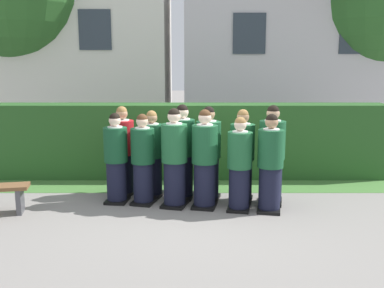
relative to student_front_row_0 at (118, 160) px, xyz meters
name	(u,v)px	position (x,y,z in m)	size (l,w,h in m)	color
ground_plane	(192,206)	(1.29, -0.26, -0.76)	(60.00, 60.00, 0.00)	gray
student_front_row_0	(118,160)	(0.00, 0.00, 0.00)	(0.42, 0.50, 1.59)	black
student_front_row_1	(145,161)	(0.48, -0.08, 0.00)	(0.46, 0.54, 1.58)	black
student_front_row_2	(177,160)	(1.03, -0.22, 0.05)	(0.50, 0.57, 1.69)	black
student_front_row_3	(207,161)	(1.54, -0.28, 0.05)	(0.48, 0.57, 1.68)	black
student_front_row_4	(242,166)	(2.12, -0.43, -0.01)	(0.45, 0.54, 1.57)	black
student_front_row_5	(272,166)	(2.62, -0.48, 0.02)	(0.46, 0.53, 1.63)	black
student_in_red_blazer	(125,153)	(0.05, 0.47, 0.03)	(0.49, 0.57, 1.66)	black
student_rear_row_1	(154,156)	(0.60, 0.38, 0.00)	(0.47, 0.55, 1.59)	black
student_rear_row_2	(185,154)	(1.16, 0.27, 0.06)	(0.48, 0.56, 1.71)	black
student_rear_row_3	(211,156)	(1.62, 0.14, 0.05)	(0.48, 0.56, 1.69)	black
student_rear_row_4	(244,158)	(2.21, 0.06, 0.03)	(0.47, 0.54, 1.65)	black
student_rear_row_5	(274,157)	(2.71, -0.06, 0.07)	(0.49, 0.57, 1.73)	black
hedge	(192,141)	(1.29, 1.77, 0.03)	(8.27, 0.70, 1.57)	#285623
school_building_main	(290,23)	(4.37, 6.94, 2.89)	(6.90, 4.20, 7.11)	silver
school_building_annex	(63,18)	(-2.93, 7.27, 3.05)	(7.39, 4.55, 7.43)	silver
oak_tree_right	(379,5)	(6.70, 5.88, 3.29)	(3.71, 3.71, 5.91)	brown
lawn_strip	(192,186)	(1.29, 0.97, -0.75)	(8.27, 0.90, 0.01)	#477A38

